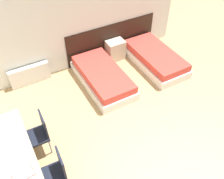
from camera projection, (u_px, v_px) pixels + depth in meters
name	position (u px, v px, depth m)	size (l,w,h in m)	color
wall_back	(74.00, 18.00, 5.84)	(5.80, 0.05, 2.70)	silver
headboard_panel	(112.00, 40.00, 6.77)	(2.62, 0.03, 0.93)	black
bed_near_window	(103.00, 77.00, 6.08)	(0.94, 1.86, 0.39)	silver
bed_near_door	(155.00, 58.00, 6.63)	(0.94, 1.86, 0.39)	silver
nightstand	(115.00, 50.00, 6.78)	(0.48, 0.34, 0.53)	beige
radiator	(30.00, 75.00, 6.06)	(0.97, 0.12, 0.48)	silver
desk	(18.00, 160.00, 4.02)	(0.53, 1.93, 0.73)	#C6B28E
chair_near_laptop	(39.00, 133.00, 4.51)	(0.41, 0.41, 0.89)	black
chair_near_notebook	(55.00, 172.00, 3.96)	(0.42, 0.42, 0.89)	black
laptop	(4.00, 131.00, 4.17)	(0.35, 0.25, 0.33)	silver
open_notebook	(23.00, 174.00, 3.66)	(0.33, 0.23, 0.02)	#B21E1E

